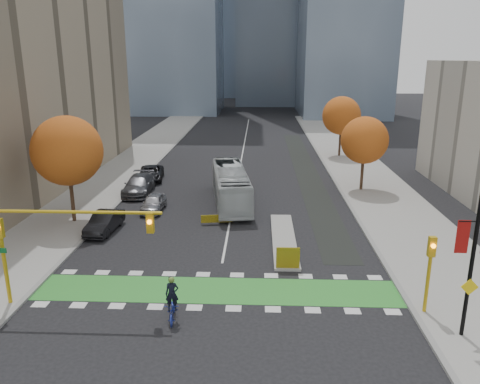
# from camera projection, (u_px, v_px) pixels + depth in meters

# --- Properties ---
(ground) EXTENTS (300.00, 300.00, 0.00)m
(ground) POSITION_uv_depth(u_px,v_px,m) (215.00, 304.00, 24.16)
(ground) COLOR black
(ground) RESTS_ON ground
(sidewalk_west) EXTENTS (7.00, 120.00, 0.15)m
(sidewalk_west) POSITION_uv_depth(u_px,v_px,m) (91.00, 192.00, 43.88)
(sidewalk_west) COLOR gray
(sidewalk_west) RESTS_ON ground
(sidewalk_east) EXTENTS (7.00, 120.00, 0.15)m
(sidewalk_east) POSITION_uv_depth(u_px,v_px,m) (382.00, 196.00, 42.80)
(sidewalk_east) COLOR gray
(sidewalk_east) RESTS_ON ground
(curb_west) EXTENTS (0.30, 120.00, 0.16)m
(curb_west) POSITION_uv_depth(u_px,v_px,m) (128.00, 193.00, 43.74)
(curb_west) COLOR gray
(curb_west) RESTS_ON ground
(curb_east) EXTENTS (0.30, 120.00, 0.16)m
(curb_east) POSITION_uv_depth(u_px,v_px,m) (343.00, 195.00, 42.94)
(curb_east) COLOR gray
(curb_east) RESTS_ON ground
(bike_crossing) EXTENTS (20.00, 3.00, 0.01)m
(bike_crossing) POSITION_uv_depth(u_px,v_px,m) (217.00, 290.00, 25.60)
(bike_crossing) COLOR #2E8D2E
(bike_crossing) RESTS_ON ground
(centre_line) EXTENTS (0.15, 70.00, 0.01)m
(centre_line) POSITION_uv_depth(u_px,v_px,m) (243.00, 153.00, 62.56)
(centre_line) COLOR silver
(centre_line) RESTS_ON ground
(bike_lane_paint) EXTENTS (2.50, 50.00, 0.01)m
(bike_lane_paint) POSITION_uv_depth(u_px,v_px,m) (306.00, 171.00, 52.66)
(bike_lane_paint) COLOR black
(bike_lane_paint) RESTS_ON ground
(median_island) EXTENTS (1.60, 10.00, 0.16)m
(median_island) POSITION_uv_depth(u_px,v_px,m) (284.00, 239.00, 32.62)
(median_island) COLOR gray
(median_island) RESTS_ON ground
(hazard_board) EXTENTS (1.40, 0.12, 1.30)m
(hazard_board) POSITION_uv_depth(u_px,v_px,m) (288.00, 258.00, 27.81)
(hazard_board) COLOR yellow
(hazard_board) RESTS_ON median_island
(tree_west) EXTENTS (5.20, 5.20, 8.22)m
(tree_west) POSITION_uv_depth(u_px,v_px,m) (67.00, 151.00, 34.61)
(tree_west) COLOR #332114
(tree_west) RESTS_ON ground
(tree_east_near) EXTENTS (4.40, 4.40, 7.08)m
(tree_east_near) POSITION_uv_depth(u_px,v_px,m) (364.00, 140.00, 43.45)
(tree_east_near) COLOR #332114
(tree_east_near) RESTS_ON ground
(tree_east_far) EXTENTS (4.80, 4.80, 7.65)m
(tree_east_far) POSITION_uv_depth(u_px,v_px,m) (341.00, 116.00, 58.69)
(tree_east_far) COLOR #332114
(tree_east_far) RESTS_ON ground
(traffic_signal_west) EXTENTS (8.53, 0.56, 5.20)m
(traffic_signal_west) POSITION_uv_depth(u_px,v_px,m) (51.00, 232.00, 22.87)
(traffic_signal_west) COLOR #BF9914
(traffic_signal_west) RESTS_ON ground
(traffic_signal_east) EXTENTS (0.35, 0.43, 4.10)m
(traffic_signal_east) POSITION_uv_depth(u_px,v_px,m) (430.00, 263.00, 22.49)
(traffic_signal_east) COLOR #BF9914
(traffic_signal_east) RESTS_ON ground
(banner_lamppost) EXTENTS (1.65, 0.36, 8.28)m
(banner_lamppost) POSITION_uv_depth(u_px,v_px,m) (475.00, 243.00, 20.02)
(banner_lamppost) COLOR black
(banner_lamppost) RESTS_ON ground
(cyclist) EXTENTS (0.88, 2.02, 2.27)m
(cyclist) POSITION_uv_depth(u_px,v_px,m) (173.00, 306.00, 22.54)
(cyclist) COLOR navy
(cyclist) RESTS_ON ground
(bus) EXTENTS (4.22, 11.70, 3.19)m
(bus) POSITION_uv_depth(u_px,v_px,m) (231.00, 185.00, 40.51)
(bus) COLOR silver
(bus) RESTS_ON ground
(parked_car_a) EXTENTS (1.66, 4.08, 1.39)m
(parked_car_a) POSITION_uv_depth(u_px,v_px,m) (153.00, 203.00, 38.72)
(parked_car_a) COLOR #98989D
(parked_car_a) RESTS_ON ground
(parked_car_b) EXTENTS (1.88, 4.54, 1.46)m
(parked_car_b) POSITION_uv_depth(u_px,v_px,m) (104.00, 222.00, 34.01)
(parked_car_b) COLOR black
(parked_car_b) RESTS_ON ground
(parked_car_c) EXTENTS (2.59, 5.89, 1.68)m
(parked_car_c) POSITION_uv_depth(u_px,v_px,m) (139.00, 185.00, 43.58)
(parked_car_c) COLOR #4D4E52
(parked_car_c) RESTS_ON ground
(parked_car_d) EXTENTS (3.07, 5.49, 1.45)m
(parked_car_d) POSITION_uv_depth(u_px,v_px,m) (151.00, 173.00, 48.42)
(parked_car_d) COLOR black
(parked_car_d) RESTS_ON ground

